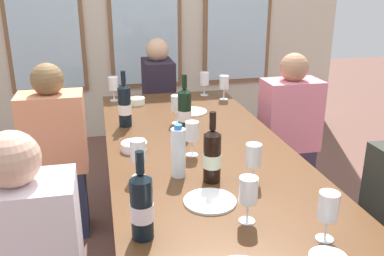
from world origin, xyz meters
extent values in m
cube|color=#4F2F18|center=(0.00, 0.00, 0.72)|extent=(0.93, 2.40, 0.04)
cube|color=#4F2F18|center=(-0.37, 1.10, 0.35)|extent=(0.07, 0.07, 0.70)
cube|color=#4F2F18|center=(0.37, 1.10, 0.35)|extent=(0.07, 0.07, 0.70)
cylinder|color=white|center=(-0.09, -0.49, 0.74)|extent=(0.21, 0.21, 0.01)
cylinder|color=white|center=(0.09, 0.68, 0.74)|extent=(0.21, 0.21, 0.01)
cylinder|color=black|center=(-0.03, -0.32, 0.85)|extent=(0.08, 0.07, 0.21)
cone|color=black|center=(-0.03, -0.32, 0.96)|extent=(0.08, 0.07, 0.02)
cylinder|color=black|center=(-0.03, -0.32, 1.01)|extent=(0.03, 0.03, 0.08)
cylinder|color=silver|center=(-0.03, -0.32, 0.84)|extent=(0.08, 0.08, 0.06)
cylinder|color=black|center=(-0.03, 0.29, 0.86)|extent=(0.08, 0.07, 0.24)
cone|color=black|center=(-0.03, 0.29, 0.99)|extent=(0.08, 0.07, 0.02)
cylinder|color=black|center=(-0.03, 0.29, 1.04)|extent=(0.03, 0.03, 0.08)
cylinder|color=silver|center=(-0.03, 0.29, 0.85)|extent=(0.08, 0.08, 0.06)
cylinder|color=black|center=(-0.37, -0.67, 0.85)|extent=(0.07, 0.07, 0.21)
cone|color=black|center=(-0.37, -0.67, 0.97)|extent=(0.07, 0.07, 0.02)
cylinder|color=black|center=(-0.37, -0.67, 1.02)|extent=(0.03, 0.03, 0.08)
cylinder|color=silver|center=(-0.37, -0.67, 0.84)|extent=(0.08, 0.08, 0.06)
cylinder|color=black|center=(-0.35, 0.50, 0.86)|extent=(0.07, 0.07, 0.23)
cone|color=black|center=(-0.35, 0.50, 0.98)|extent=(0.07, 0.07, 0.02)
cylinder|color=black|center=(-0.35, 0.50, 1.03)|extent=(0.03, 0.03, 0.08)
cylinder|color=white|center=(-0.35, 0.50, 0.84)|extent=(0.08, 0.08, 0.06)
cylinder|color=white|center=(-0.33, 0.10, 0.76)|extent=(0.13, 0.13, 0.04)
cylinder|color=white|center=(-0.24, 0.94, 0.76)|extent=(0.12, 0.12, 0.05)
cylinder|color=white|center=(-0.16, -0.24, 0.85)|extent=(0.06, 0.06, 0.22)
cylinder|color=blue|center=(-0.16, -0.24, 0.97)|extent=(0.04, 0.04, 0.02)
cylinder|color=white|center=(-0.34, -0.21, 0.74)|extent=(0.06, 0.06, 0.00)
cylinder|color=white|center=(-0.34, -0.21, 0.78)|extent=(0.01, 0.01, 0.07)
cylinder|color=white|center=(-0.34, -0.21, 0.87)|extent=(0.07, 0.07, 0.09)
cylinder|color=beige|center=(-0.34, -0.21, 0.83)|extent=(0.06, 0.06, 0.02)
cylinder|color=white|center=(0.22, -0.82, 0.74)|extent=(0.06, 0.06, 0.00)
cylinder|color=white|center=(0.22, -0.82, 0.78)|extent=(0.01, 0.01, 0.07)
cylinder|color=white|center=(0.22, -0.82, 0.87)|extent=(0.07, 0.07, 0.09)
cylinder|color=beige|center=(0.22, -0.82, 0.84)|extent=(0.06, 0.06, 0.04)
cylinder|color=white|center=(-0.04, 0.48, 0.74)|extent=(0.06, 0.06, 0.00)
cylinder|color=white|center=(-0.04, 0.48, 0.78)|extent=(0.01, 0.01, 0.07)
cylinder|color=white|center=(-0.04, 0.48, 0.87)|extent=(0.07, 0.07, 0.09)
cylinder|color=beige|center=(-0.04, 0.48, 0.84)|extent=(0.06, 0.06, 0.04)
cylinder|color=white|center=(-0.39, 1.07, 0.74)|extent=(0.06, 0.06, 0.00)
cylinder|color=white|center=(-0.39, 1.07, 0.78)|extent=(0.01, 0.01, 0.07)
cylinder|color=white|center=(-0.39, 1.07, 0.87)|extent=(0.07, 0.07, 0.09)
cylinder|color=beige|center=(-0.39, 1.07, 0.83)|extent=(0.06, 0.06, 0.02)
cylinder|color=white|center=(0.13, -0.36, 0.74)|extent=(0.06, 0.06, 0.00)
cylinder|color=white|center=(0.13, -0.36, 0.78)|extent=(0.01, 0.01, 0.07)
cylinder|color=white|center=(0.13, -0.36, 0.87)|extent=(0.07, 0.07, 0.09)
cylinder|color=beige|center=(0.13, -0.36, 0.83)|extent=(0.06, 0.06, 0.02)
cylinder|color=white|center=(-0.06, -0.02, 0.74)|extent=(0.06, 0.06, 0.00)
cylinder|color=white|center=(-0.06, -0.02, 0.78)|extent=(0.01, 0.01, 0.07)
cylinder|color=white|center=(-0.06, -0.02, 0.87)|extent=(0.07, 0.07, 0.09)
cylinder|color=#590C19|center=(-0.06, -0.02, 0.83)|extent=(0.06, 0.06, 0.02)
cylinder|color=white|center=(0.28, 1.08, 0.74)|extent=(0.06, 0.06, 0.00)
cylinder|color=white|center=(0.28, 1.08, 0.78)|extent=(0.01, 0.01, 0.07)
cylinder|color=white|center=(0.28, 1.08, 0.87)|extent=(0.07, 0.07, 0.09)
cylinder|color=white|center=(0.39, 0.94, 0.74)|extent=(0.06, 0.06, 0.00)
cylinder|color=white|center=(0.39, 0.94, 0.78)|extent=(0.01, 0.01, 0.07)
cylinder|color=white|center=(0.39, 0.94, 0.87)|extent=(0.07, 0.07, 0.09)
cylinder|color=#590C19|center=(0.39, 0.94, 0.83)|extent=(0.06, 0.06, 0.03)
cylinder|color=white|center=(0.01, -0.66, 0.74)|extent=(0.06, 0.06, 0.00)
cylinder|color=white|center=(0.01, -0.66, 0.78)|extent=(0.01, 0.01, 0.07)
cylinder|color=white|center=(0.01, -0.66, 0.87)|extent=(0.07, 0.07, 0.09)
cylinder|color=#590C19|center=(0.01, -0.66, 0.84)|extent=(0.06, 0.06, 0.03)
cube|color=#282B44|center=(-0.77, 0.62, 0.23)|extent=(0.32, 0.24, 0.45)
cube|color=#E28B63|center=(-0.77, 0.62, 0.69)|extent=(0.38, 0.24, 0.48)
sphere|color=brown|center=(-0.77, 0.62, 1.02)|extent=(0.19, 0.19, 0.19)
cube|color=#382B3F|center=(0.77, 0.63, 0.23)|extent=(0.32, 0.24, 0.45)
cube|color=pink|center=(0.77, 0.63, 0.69)|extent=(0.38, 0.24, 0.48)
sphere|color=#A47757|center=(0.77, 0.63, 1.02)|extent=(0.19, 0.19, 0.19)
cube|color=silver|center=(-0.77, -0.56, 0.69)|extent=(0.38, 0.24, 0.48)
sphere|color=tan|center=(-0.77, -0.56, 1.02)|extent=(0.19, 0.19, 0.19)
cube|color=#263232|center=(0.00, 1.55, 0.23)|extent=(0.24, 0.32, 0.45)
cube|color=#281F2D|center=(0.00, 1.55, 0.69)|extent=(0.24, 0.38, 0.48)
sphere|color=tan|center=(0.00, 1.55, 1.02)|extent=(0.19, 0.19, 0.19)
camera|label=1|loc=(-0.47, -1.91, 1.57)|focal=39.75mm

